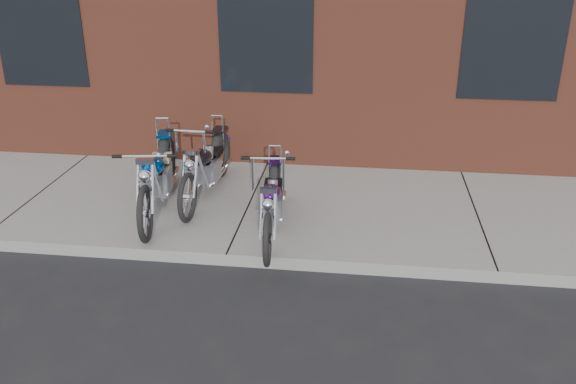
# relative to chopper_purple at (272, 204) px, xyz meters

# --- Properties ---
(ground) EXTENTS (120.00, 120.00, 0.00)m
(ground) POSITION_rel_chopper_purple_xyz_m (-0.44, -0.63, -0.53)
(ground) COLOR black
(ground) RESTS_ON ground
(sidewalk) EXTENTS (22.00, 3.00, 0.15)m
(sidewalk) POSITION_rel_chopper_purple_xyz_m (-0.44, 0.87, -0.45)
(sidewalk) COLOR #989794
(sidewalk) RESTS_ON ground
(chopper_purple) EXTENTS (0.51, 2.09, 1.17)m
(chopper_purple) POSITION_rel_chopper_purple_xyz_m (0.00, 0.00, 0.00)
(chopper_purple) COLOR black
(chopper_purple) RESTS_ON sidewalk
(chopper_blue) EXTENTS (0.65, 2.39, 1.04)m
(chopper_blue) POSITION_rel_chopper_purple_xyz_m (-1.58, 0.48, 0.06)
(chopper_blue) COLOR black
(chopper_blue) RESTS_ON sidewalk
(chopper_third) EXTENTS (0.54, 2.22, 1.13)m
(chopper_third) POSITION_rel_chopper_purple_xyz_m (-1.07, 1.01, 0.02)
(chopper_third) COLOR black
(chopper_third) RESTS_ON sidewalk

